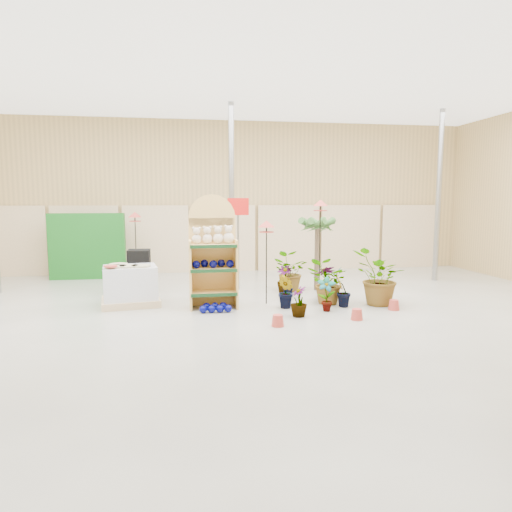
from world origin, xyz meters
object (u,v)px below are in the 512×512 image
Objects in this scene: display_shelf at (213,256)px; bird_table_front at (266,227)px; pallet_stack at (130,286)px; potted_plant_2 at (326,282)px.

display_shelf reaches higher than bird_table_front.
pallet_stack is 1.41× the size of potted_plant_2.
bird_table_front is (1.11, 0.04, 0.57)m from display_shelf.
display_shelf reaches higher than pallet_stack.
bird_table_front is at bearing 1.55° from display_shelf.
potted_plant_2 is (1.22, -0.22, -1.16)m from bird_table_front.
display_shelf is 1.30× the size of bird_table_front.
pallet_stack is at bearing 172.59° from potted_plant_2.
display_shelf is 2.41m from potted_plant_2.
potted_plant_2 is at bearing -4.95° from display_shelf.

